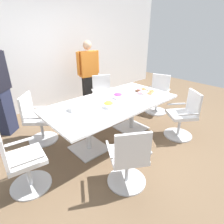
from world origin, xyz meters
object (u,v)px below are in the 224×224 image
Objects in this scene: office_chair_3 at (128,161)px; napkin_pile at (73,108)px; snack_bowl_chips_yellow at (109,105)px; snack_bowl_candy_mix at (118,96)px; conference_table at (112,108)px; office_chair_2 at (21,163)px; office_chair_5 at (158,96)px; office_chair_0 at (103,97)px; donut_platter at (145,91)px; person_standing_1 at (89,74)px; office_chair_4 at (183,117)px; office_chair_1 at (38,121)px.

office_chair_3 is 1.23m from napkin_pile.
snack_bowl_candy_mix is at bearing 26.46° from snack_bowl_chips_yellow.
office_chair_2 is at bearing -175.15° from conference_table.
conference_table is 15.71× the size of napkin_pile.
conference_table is 2.64× the size of office_chair_5.
office_chair_5 is 1.53m from snack_bowl_candy_mix.
office_chair_0 is 1.00× the size of office_chair_5.
donut_platter is (0.84, -0.06, 0.14)m from conference_table.
snack_bowl_chips_yellow is (-1.89, -0.31, 0.40)m from office_chair_5.
office_chair_5 is 5.96× the size of napkin_pile.
donut_platter is at bearing 87.34° from office_chair_5.
person_standing_1 reaches higher than office_chair_5.
donut_platter is (-0.22, 0.79, 0.36)m from office_chair_4.
office_chair_0 is at bearing 95.43° from person_standing_1.
office_chair_2 is at bearing -178.14° from donut_platter.
person_standing_1 is (0.68, 1.65, 0.24)m from conference_table.
napkin_pile is (-1.39, -1.51, -0.07)m from person_standing_1.
conference_table is 2.64× the size of office_chair_4.
office_chair_4 is 1.20m from office_chair_5.
office_chair_2 is (-2.32, -1.17, 0.00)m from office_chair_0.
office_chair_5 is 1.96m from snack_bowl_chips_yellow.
office_chair_4 is at bearing 128.74° from office_chair_0.
office_chair_4 is 2.07m from napkin_pile.
donut_platter is (-0.84, -0.23, 0.36)m from office_chair_5.
person_standing_1 reaches higher than office_chair_2.
conference_table is 1.38m from office_chair_4.
office_chair_3 is at bearing -86.79° from napkin_pile.
office_chair_5 is at bearing 0.49° from napkin_pile.
conference_table is 13.71× the size of snack_bowl_candy_mix.
office_chair_2 is 1.94m from snack_bowl_candy_mix.
office_chair_0 is 1.00× the size of office_chair_1.
office_chair_4 reaches higher than conference_table.
office_chair_0 is (0.63, 1.02, -0.22)m from conference_table.
office_chair_4 is 1.32m from snack_bowl_candy_mix.
donut_platter is (1.05, 0.08, -0.03)m from snack_bowl_chips_yellow.
office_chair_3 is (-1.27, -2.05, 0.00)m from office_chair_0.
office_chair_1 reaches higher than snack_bowl_chips_yellow.
office_chair_1 is at bearing 147.80° from snack_bowl_candy_mix.
office_chair_2 is at bearing -163.52° from napkin_pile.
snack_bowl_chips_yellow reaches higher than napkin_pile.
person_standing_1 is (2.37, 1.80, 0.46)m from office_chair_2.
snack_bowl_chips_yellow is (-0.84, -1.17, 0.40)m from office_chair_0.
person_standing_1 is 10.89× the size of napkin_pile.
napkin_pile is at bearing 172.33° from donut_platter.
office_chair_5 is (1.68, 0.17, -0.22)m from conference_table.
office_chair_1 is at bearing 86.70° from office_chair_4.
office_chair_1 is 1.38m from snack_bowl_chips_yellow.
office_chair_0 and office_chair_1 have the same top height.
napkin_pile is (-1.77, 1.00, 0.38)m from office_chair_4.
donut_platter is at bearing 106.70° from office_chair_1.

